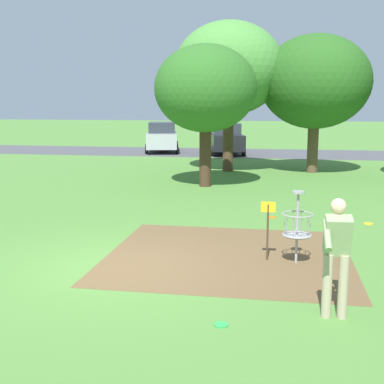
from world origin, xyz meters
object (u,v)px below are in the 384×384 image
at_px(frisbee_mid_grass, 368,224).
at_px(parked_car_leftmost, 162,137).
at_px(frisbee_near_basket, 272,217).
at_px(parked_car_center_left, 225,138).
at_px(frisbee_by_tee, 221,325).
at_px(tree_near_left, 315,82).
at_px(player_foreground_watching, 337,250).
at_px(tree_mid_center, 229,69).
at_px(disc_golf_basket, 294,224).
at_px(tree_near_right, 206,89).

xyz_separation_m(frisbee_mid_grass, parked_car_leftmost, (-9.47, 17.93, 0.91)).
xyz_separation_m(frisbee_near_basket, parked_car_center_left, (-3.05, 16.99, 0.91)).
xyz_separation_m(frisbee_by_tee, tree_near_left, (2.15, 16.28, 3.88)).
bearing_deg(player_foreground_watching, tree_mid_center, 101.22).
distance_m(frisbee_near_basket, tree_near_left, 10.32).
bearing_deg(parked_car_leftmost, player_foreground_watching, -71.41).
distance_m(frisbee_mid_grass, tree_mid_center, 11.50).
bearing_deg(player_foreground_watching, tree_near_left, 87.79).
xyz_separation_m(disc_golf_basket, frisbee_by_tee, (-1.03, -3.01, -0.74)).
bearing_deg(frisbee_near_basket, tree_near_left, 80.51).
bearing_deg(parked_car_leftmost, tree_near_right, -70.29).
bearing_deg(tree_near_right, disc_golf_basket, -71.25).
relative_size(disc_golf_basket, player_foreground_watching, 0.81).
distance_m(player_foreground_watching, tree_near_right, 11.95).
height_order(tree_near_right, parked_car_leftmost, tree_near_right).
xyz_separation_m(frisbee_near_basket, frisbee_mid_grass, (2.41, -0.31, 0.00)).
distance_m(disc_golf_basket, parked_car_center_left, 21.13).
xyz_separation_m(disc_golf_basket, tree_near_left, (1.12, 13.27, 3.13)).
distance_m(disc_golf_basket, frisbee_near_basket, 3.94).
height_order(frisbee_near_basket, frisbee_mid_grass, same).
distance_m(disc_golf_basket, tree_near_left, 13.69).
bearing_deg(parked_car_center_left, frisbee_mid_grass, -72.51).
distance_m(frisbee_mid_grass, tree_near_right, 7.94).
xyz_separation_m(tree_mid_center, parked_car_leftmost, (-4.95, 8.34, -3.55)).
relative_size(tree_mid_center, parked_car_center_left, 1.45).
distance_m(tree_near_left, parked_car_leftmost, 12.27).
bearing_deg(frisbee_mid_grass, tree_near_left, 94.85).
bearing_deg(tree_near_left, parked_car_leftmost, 136.58).
xyz_separation_m(disc_golf_basket, parked_car_center_left, (-3.50, 20.83, 0.17)).
relative_size(tree_near_left, parked_car_leftmost, 1.32).
xyz_separation_m(player_foreground_watching, frisbee_near_basket, (-0.97, 6.29, -0.98)).
bearing_deg(frisbee_by_tee, frisbee_near_basket, 85.19).
height_order(frisbee_near_basket, tree_near_right, tree_near_right).
relative_size(player_foreground_watching, frisbee_near_basket, 7.22).
height_order(frisbee_near_basket, frisbee_by_tee, same).
height_order(player_foreground_watching, frisbee_mid_grass, player_foreground_watching).
relative_size(frisbee_mid_grass, parked_car_leftmost, 0.05).
bearing_deg(tree_near_right, tree_mid_center, 85.01).
distance_m(disc_golf_basket, player_foreground_watching, 2.51).
bearing_deg(frisbee_mid_grass, player_foreground_watching, -103.50).
distance_m(tree_mid_center, parked_car_center_left, 8.55).
bearing_deg(player_foreground_watching, frisbee_mid_grass, 76.50).
height_order(disc_golf_basket, frisbee_near_basket, disc_golf_basket).
distance_m(frisbee_near_basket, tree_mid_center, 10.50).
relative_size(disc_golf_basket, frisbee_mid_grass, 5.71).
distance_m(frisbee_mid_grass, parked_car_leftmost, 20.30).
xyz_separation_m(tree_near_right, tree_mid_center, (0.38, 4.40, 0.97)).
bearing_deg(parked_car_leftmost, tree_mid_center, -59.32).
bearing_deg(tree_mid_center, tree_near_right, -94.99).
relative_size(frisbee_mid_grass, parked_car_center_left, 0.05).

